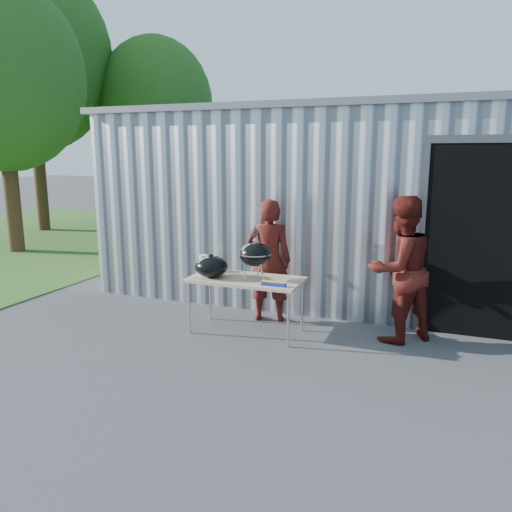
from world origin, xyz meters
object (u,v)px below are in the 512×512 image
at_px(folding_table, 246,281).
at_px(person_bystander, 400,270).
at_px(kettle_grill, 255,248).
at_px(person_cook, 269,261).

distance_m(folding_table, person_bystander, 1.99).
relative_size(kettle_grill, person_cook, 0.53).
relative_size(person_cook, person_bystander, 0.94).
bearing_deg(kettle_grill, person_bystander, 14.05).
distance_m(person_cook, person_bystander, 1.83).
bearing_deg(person_bystander, person_cook, -48.67).
xyz_separation_m(folding_table, kettle_grill, (0.14, -0.01, 0.46)).
relative_size(folding_table, kettle_grill, 1.61).
bearing_deg(kettle_grill, folding_table, 175.33).
bearing_deg(kettle_grill, person_cook, 92.38).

